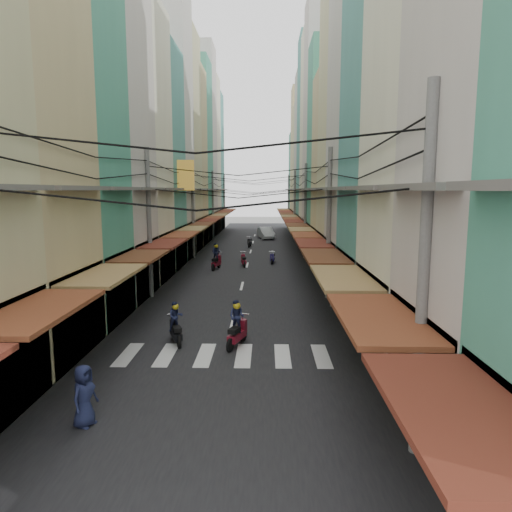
# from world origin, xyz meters

# --- Properties ---
(ground) EXTENTS (160.00, 160.00, 0.00)m
(ground) POSITION_xyz_m (0.00, 0.00, 0.00)
(ground) COLOR slate
(ground) RESTS_ON ground
(road) EXTENTS (10.00, 80.00, 0.02)m
(road) POSITION_xyz_m (0.00, 20.00, 0.01)
(road) COLOR black
(road) RESTS_ON ground
(sidewalk_left) EXTENTS (3.00, 80.00, 0.06)m
(sidewalk_left) POSITION_xyz_m (-6.50, 20.00, 0.03)
(sidewalk_left) COLOR slate
(sidewalk_left) RESTS_ON ground
(sidewalk_right) EXTENTS (3.00, 80.00, 0.06)m
(sidewalk_right) POSITION_xyz_m (6.50, 20.00, 0.03)
(sidewalk_right) COLOR slate
(sidewalk_right) RESTS_ON ground
(crosswalk) EXTENTS (7.55, 2.40, 0.01)m
(crosswalk) POSITION_xyz_m (-0.00, -6.00, 0.03)
(crosswalk) COLOR silver
(crosswalk) RESTS_ON ground
(building_row_left) EXTENTS (7.80, 67.67, 23.70)m
(building_row_left) POSITION_xyz_m (-7.92, 16.56, 9.78)
(building_row_left) COLOR #BBB6AB
(building_row_left) RESTS_ON ground
(building_row_right) EXTENTS (7.80, 68.98, 22.59)m
(building_row_right) POSITION_xyz_m (7.92, 16.45, 9.41)
(building_row_right) COLOR #44977A
(building_row_right) RESTS_ON ground
(utility_poles) EXTENTS (10.20, 66.13, 8.20)m
(utility_poles) POSITION_xyz_m (0.00, 15.01, 6.59)
(utility_poles) COLOR slate
(utility_poles) RESTS_ON ground
(white_car) EXTENTS (5.30, 2.92, 1.77)m
(white_car) POSITION_xyz_m (1.46, 33.85, 0.00)
(white_car) COLOR #BBBCC0
(white_car) RESTS_ON ground
(bicycle) EXTENTS (1.88, 1.13, 1.21)m
(bicycle) POSITION_xyz_m (7.06, 1.20, 0.00)
(bicycle) COLOR black
(bicycle) RESTS_ON ground
(moving_scooters) EXTENTS (4.73, 32.50, 1.98)m
(moving_scooters) POSITION_xyz_m (-0.81, 7.33, 0.53)
(moving_scooters) COLOR black
(moving_scooters) RESTS_ON ground
(parked_scooters) EXTENTS (13.06, 16.02, 0.98)m
(parked_scooters) POSITION_xyz_m (3.92, -4.63, 0.47)
(parked_scooters) COLOR black
(parked_scooters) RESTS_ON ground
(pedestrians) EXTENTS (12.67, 24.82, 2.23)m
(pedestrians) POSITION_xyz_m (-4.24, 2.16, 1.03)
(pedestrians) COLOR black
(pedestrians) RESTS_ON ground
(market_umbrella) EXTENTS (2.37, 2.37, 2.49)m
(market_umbrella) POSITION_xyz_m (6.67, -3.48, 2.20)
(market_umbrella) COLOR #B2B2B7
(market_umbrella) RESTS_ON ground
(traffic_sign) EXTENTS (0.10, 0.65, 2.96)m
(traffic_sign) POSITION_xyz_m (4.78, 1.00, 2.16)
(traffic_sign) COLOR slate
(traffic_sign) RESTS_ON ground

